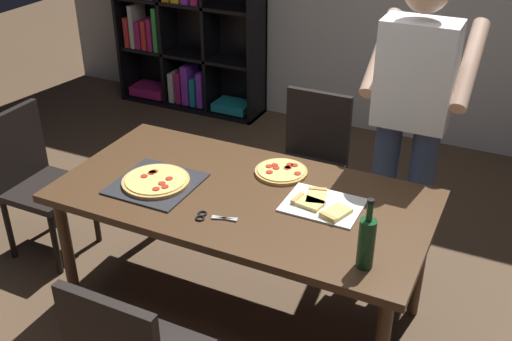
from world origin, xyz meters
name	(u,v)px	position (x,y,z in m)	size (l,w,h in m)	color
ground_plane	(244,310)	(0.00, 0.00, 0.00)	(12.00, 12.00, 0.00)	brown
dining_table	(243,205)	(0.00, 0.00, 0.68)	(1.82, 0.92, 0.75)	#4C331E
chair_far_side	(311,155)	(0.00, 0.95, 0.51)	(0.42, 0.42, 0.90)	black
chair_left_end	(33,174)	(-1.40, 0.00, 0.51)	(0.42, 0.42, 0.90)	black
bookshelf	(182,0)	(-1.80, 2.38, 0.99)	(1.40, 0.35, 1.95)	black
person_serving_pizza	(411,114)	(0.62, 0.73, 1.00)	(0.55, 0.54, 1.75)	#38476B
pepperoni_pizza_on_tray	(156,182)	(-0.43, -0.12, 0.77)	(0.40, 0.40, 0.04)	#2D2D33
pizza_slices_on_towel	(321,204)	(0.39, 0.05, 0.76)	(0.36, 0.28, 0.03)	white
wine_bottle	(366,242)	(0.70, -0.30, 0.87)	(0.07, 0.07, 0.32)	#194723
kitchen_scissors	(210,217)	(-0.04, -0.26, 0.76)	(0.20, 0.10, 0.01)	silver
second_pizza_plain	(281,171)	(0.09, 0.26, 0.76)	(0.27, 0.27, 0.03)	tan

